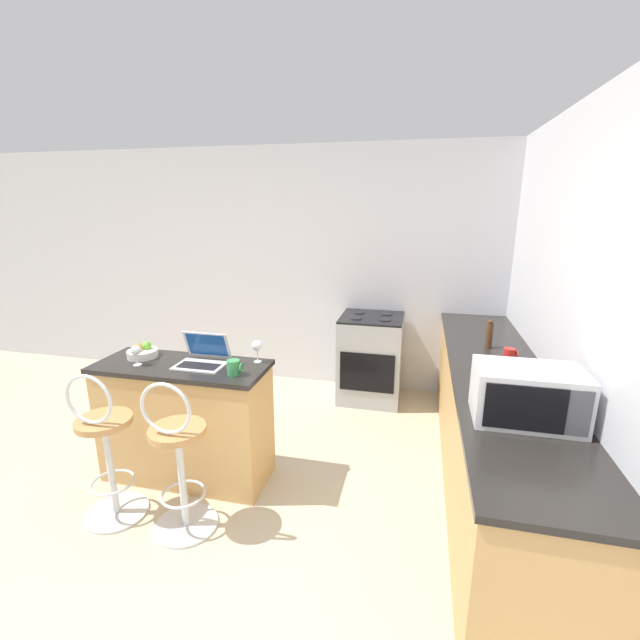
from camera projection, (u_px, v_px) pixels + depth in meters
The scene contains 17 objects.
ground_plane at pixel (181, 540), 2.62m from camera, with size 20.00×20.00×0.00m, color #BCAD8E.
wall_back at pixel (298, 269), 4.75m from camera, with size 12.00×0.06×2.60m.
wall_right at pixel (638, 375), 1.79m from camera, with size 0.06×12.00×2.60m.
breakfast_bar at pixel (186, 421), 3.15m from camera, with size 1.24×0.50×0.89m.
counter_right at pixel (492, 427), 3.07m from camera, with size 0.65×3.13×0.89m.
bar_stool_near at pixel (106, 450), 2.71m from camera, with size 0.40×0.40×1.03m.
bar_stool_far at pixel (178, 460), 2.60m from camera, with size 0.40×0.40×1.03m.
laptop at pixel (203, 356), 3.03m from camera, with size 0.34×0.28×0.22m.
microwave at pixel (527, 395), 2.21m from camera, with size 0.53×0.34×0.29m.
stove_range at pixel (371, 358), 4.45m from camera, with size 0.63×0.61×0.90m.
storage_jar at pixel (552, 381), 2.49m from camera, with size 0.12×0.12×0.20m.
wine_glass_tall at pixel (257, 346), 3.05m from camera, with size 0.08×0.08×0.16m.
wine_glass_short at pixel (136, 351), 2.99m from camera, with size 0.07×0.07×0.15m.
fruit_bowl at pixel (143, 352), 3.17m from camera, with size 0.22×0.22×0.11m.
mug_green at pixel (234, 367), 2.84m from camera, with size 0.11×0.09×0.10m.
mug_red at pixel (509, 355), 3.09m from camera, with size 0.10×0.08×0.10m.
pepper_mill at pixel (489, 335), 3.36m from camera, with size 0.05×0.05×0.23m.
Camera 1 is at (1.33, -1.93, 1.99)m, focal length 24.00 mm.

